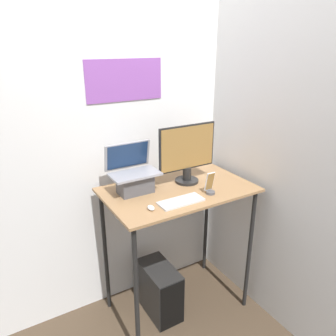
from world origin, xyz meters
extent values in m
plane|color=#473828|center=(0.00, 0.00, 0.00)|extent=(12.00, 12.00, 0.00)
cube|color=silver|center=(0.00, 0.75, 1.30)|extent=(6.00, 0.05, 2.60)
cube|color=purple|center=(-0.22, 0.73, 1.85)|extent=(0.59, 0.01, 0.30)
cube|color=silver|center=(0.63, 0.00, 1.30)|extent=(0.05, 6.00, 2.60)
cube|color=#936D47|center=(0.00, 0.33, 1.09)|extent=(1.09, 0.67, 0.02)
cylinder|color=black|center=(-0.50, 0.05, 0.54)|extent=(0.03, 0.03, 1.08)
cylinder|color=black|center=(0.50, 0.05, 0.54)|extent=(0.03, 0.03, 1.08)
cylinder|color=black|center=(-0.50, 0.62, 0.54)|extent=(0.03, 0.03, 1.08)
cylinder|color=black|center=(0.50, 0.62, 0.54)|extent=(0.03, 0.03, 1.08)
cube|color=#4C4C51|center=(-0.30, 0.43, 1.17)|extent=(0.24, 0.14, 0.13)
cube|color=gray|center=(-0.30, 0.43, 1.24)|extent=(0.35, 0.20, 0.02)
cube|color=gray|center=(-0.30, 0.55, 1.35)|extent=(0.35, 0.05, 0.20)
cube|color=navy|center=(-0.30, 0.54, 1.35)|extent=(0.31, 0.03, 0.18)
cylinder|color=black|center=(0.12, 0.41, 1.11)|extent=(0.18, 0.18, 0.02)
cylinder|color=black|center=(0.12, 0.41, 1.17)|extent=(0.07, 0.07, 0.10)
cube|color=black|center=(0.12, 0.41, 1.38)|extent=(0.48, 0.01, 0.34)
cube|color=olive|center=(0.12, 0.40, 1.38)|extent=(0.46, 0.01, 0.32)
cube|color=silver|center=(-0.10, 0.14, 1.11)|extent=(0.31, 0.13, 0.01)
cube|color=#A8A8AD|center=(-0.10, 0.14, 1.11)|extent=(0.29, 0.11, 0.00)
ellipsoid|color=white|center=(-0.33, 0.15, 1.11)|extent=(0.04, 0.06, 0.03)
cylinder|color=#4C4C51|center=(0.15, 0.14, 1.11)|extent=(0.06, 0.06, 0.02)
cube|color=silver|center=(0.15, 0.16, 1.19)|extent=(0.07, 0.04, 0.14)
cube|color=olive|center=(0.15, 0.15, 1.19)|extent=(0.06, 0.03, 0.13)
cube|color=black|center=(-0.16, 0.36, 0.21)|extent=(0.22, 0.41, 0.43)
cube|color=black|center=(-0.16, 0.15, 0.21)|extent=(0.21, 0.01, 0.41)
camera|label=1|loc=(-1.19, -1.52, 2.10)|focal=35.00mm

